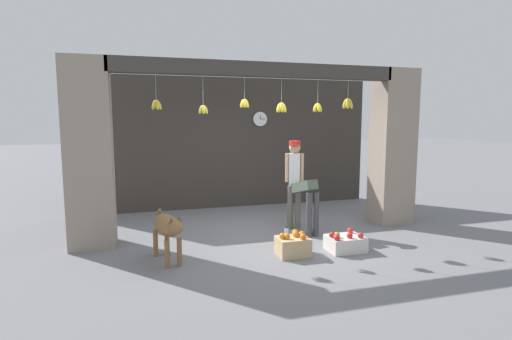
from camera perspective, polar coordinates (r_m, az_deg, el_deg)
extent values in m
plane|color=slate|center=(7.04, 0.88, -9.59)|extent=(60.00, 60.00, 0.00)
cube|color=#38332D|center=(9.29, -3.85, 3.85)|extent=(6.82, 0.12, 2.99)
cube|color=gray|center=(6.81, -22.72, 2.10)|extent=(0.70, 0.60, 2.99)
cube|color=gray|center=(8.26, 18.92, 3.07)|extent=(0.70, 0.60, 2.99)
cube|color=#3D3833|center=(6.91, 0.63, 14.15)|extent=(4.92, 0.24, 0.24)
cylinder|color=#B2AD99|center=(6.60, -14.14, 11.44)|extent=(0.01, 0.01, 0.41)
ellipsoid|color=yellow|center=(6.58, -13.69, 9.03)|extent=(0.11, 0.06, 0.17)
ellipsoid|color=yellow|center=(6.62, -13.96, 9.01)|extent=(0.08, 0.11, 0.18)
ellipsoid|color=yellow|center=(6.60, -14.37, 9.00)|extent=(0.10, 0.09, 0.18)
ellipsoid|color=yellow|center=(6.55, -14.35, 9.02)|extent=(0.10, 0.09, 0.18)
ellipsoid|color=yellow|center=(6.54, -13.93, 9.04)|extent=(0.08, 0.11, 0.18)
cylinder|color=#B2AD99|center=(6.68, -7.59, 11.22)|extent=(0.01, 0.01, 0.48)
ellipsoid|color=gold|center=(6.68, -7.20, 8.55)|extent=(0.11, 0.06, 0.16)
ellipsoid|color=gold|center=(6.71, -7.59, 8.54)|extent=(0.06, 0.11, 0.16)
ellipsoid|color=gold|center=(6.66, -7.89, 8.54)|extent=(0.11, 0.06, 0.16)
ellipsoid|color=gold|center=(6.63, -7.49, 8.56)|extent=(0.06, 0.11, 0.16)
cylinder|color=#B2AD99|center=(6.76, -1.66, 11.68)|extent=(0.01, 0.01, 0.38)
ellipsoid|color=yellow|center=(6.76, -1.32, 9.48)|extent=(0.11, 0.06, 0.16)
ellipsoid|color=yellow|center=(6.78, -1.51, 9.47)|extent=(0.09, 0.10, 0.17)
ellipsoid|color=yellow|center=(6.78, -1.81, 9.47)|extent=(0.07, 0.10, 0.17)
ellipsoid|color=yellow|center=(6.75, -1.99, 9.48)|extent=(0.10, 0.08, 0.17)
ellipsoid|color=yellow|center=(6.72, -1.92, 9.49)|extent=(0.10, 0.08, 0.17)
ellipsoid|color=yellow|center=(6.71, -1.64, 9.49)|extent=(0.07, 0.10, 0.17)
ellipsoid|color=yellow|center=(6.72, -1.37, 9.49)|extent=(0.09, 0.10, 0.17)
cylinder|color=#B2AD99|center=(7.00, 3.68, 11.31)|extent=(0.01, 0.01, 0.42)
ellipsoid|color=yellow|center=(7.00, 4.02, 8.88)|extent=(0.12, 0.07, 0.19)
ellipsoid|color=yellow|center=(7.03, 3.78, 8.88)|extent=(0.11, 0.11, 0.20)
ellipsoid|color=yellow|center=(7.03, 3.45, 8.88)|extent=(0.08, 0.12, 0.19)
ellipsoid|color=yellow|center=(6.99, 3.27, 8.89)|extent=(0.12, 0.09, 0.20)
ellipsoid|color=yellow|center=(6.95, 3.38, 8.90)|extent=(0.12, 0.09, 0.20)
ellipsoid|color=yellow|center=(6.94, 3.70, 8.90)|extent=(0.08, 0.12, 0.19)
ellipsoid|color=yellow|center=(6.96, 3.99, 8.89)|extent=(0.11, 0.11, 0.20)
cylinder|color=#B2AD99|center=(7.24, 8.83, 11.10)|extent=(0.01, 0.01, 0.43)
ellipsoid|color=yellow|center=(7.24, 9.11, 8.78)|extent=(0.12, 0.06, 0.18)
ellipsoid|color=yellow|center=(7.26, 8.64, 8.78)|extent=(0.06, 0.12, 0.18)
ellipsoid|color=yellow|center=(7.20, 8.47, 8.80)|extent=(0.12, 0.06, 0.18)
ellipsoid|color=yellow|center=(7.18, 8.94, 8.79)|extent=(0.06, 0.12, 0.18)
cylinder|color=#B2AD99|center=(7.57, 13.04, 11.19)|extent=(0.01, 0.01, 0.33)
ellipsoid|color=yellow|center=(7.58, 13.33, 9.21)|extent=(0.14, 0.07, 0.21)
ellipsoid|color=yellow|center=(7.61, 12.99, 9.21)|extent=(0.11, 0.13, 0.22)
ellipsoid|color=yellow|center=(7.59, 12.64, 9.23)|extent=(0.11, 0.13, 0.22)
ellipsoid|color=yellow|center=(7.53, 12.63, 9.25)|extent=(0.14, 0.07, 0.21)
ellipsoid|color=yellow|center=(7.51, 12.98, 9.24)|extent=(0.11, 0.13, 0.22)
ellipsoid|color=yellow|center=(7.53, 13.33, 9.23)|extent=(0.11, 0.13, 0.22)
ellipsoid|color=olive|center=(5.92, -12.67, -7.69)|extent=(0.46, 0.79, 0.29)
cylinder|color=olive|center=(5.79, -10.88, -11.42)|extent=(0.07, 0.07, 0.40)
cylinder|color=olive|center=(5.74, -12.58, -11.64)|extent=(0.07, 0.07, 0.40)
cylinder|color=olive|center=(6.30, -12.58, -9.92)|extent=(0.07, 0.07, 0.40)
cylinder|color=olive|center=(6.25, -14.15, -10.10)|extent=(0.07, 0.07, 0.40)
ellipsoid|color=olive|center=(5.53, -11.42, -8.00)|extent=(0.25, 0.31, 0.20)
cone|color=brown|center=(5.53, -10.87, -6.88)|extent=(0.07, 0.07, 0.08)
cone|color=brown|center=(5.49, -12.04, -7.00)|extent=(0.07, 0.07, 0.08)
cylinder|color=olive|center=(6.29, -13.78, -6.56)|extent=(0.10, 0.23, 0.30)
cylinder|color=#6B665B|center=(7.54, 5.98, -5.32)|extent=(0.11, 0.11, 0.81)
cylinder|color=#6B665B|center=(7.54, 4.92, -5.31)|extent=(0.11, 0.11, 0.81)
cube|color=white|center=(7.42, 5.52, 0.05)|extent=(0.25, 0.23, 0.61)
cylinder|color=tan|center=(7.41, 6.60, 0.31)|extent=(0.06, 0.06, 0.54)
cylinder|color=tan|center=(7.42, 4.44, 0.34)|extent=(0.06, 0.06, 0.54)
sphere|color=tan|center=(7.38, 5.55, 3.20)|extent=(0.21, 0.21, 0.21)
cylinder|color=red|center=(7.37, 5.56, 3.89)|extent=(0.21, 0.21, 0.07)
cube|color=red|center=(7.27, 5.55, 3.59)|extent=(0.21, 0.17, 0.01)
cylinder|color=#424247|center=(7.03, 7.59, -6.40)|extent=(0.11, 0.11, 0.78)
cylinder|color=#424247|center=(7.11, 8.53, -6.26)|extent=(0.11, 0.11, 0.78)
cube|color=#4C5B4C|center=(7.19, 6.93, -2.33)|extent=(0.32, 0.61, 0.31)
sphere|color=black|center=(7.48, 5.42, -1.39)|extent=(0.19, 0.19, 0.19)
cube|color=tan|center=(6.14, 5.27, -10.82)|extent=(0.47, 0.38, 0.28)
sphere|color=orange|center=(6.24, 5.60, -8.83)|extent=(0.09, 0.09, 0.09)
sphere|color=orange|center=(6.02, 3.74, -9.40)|extent=(0.09, 0.09, 0.09)
sphere|color=orange|center=(6.14, 6.56, -9.09)|extent=(0.09, 0.09, 0.09)
sphere|color=orange|center=(6.01, 6.74, -9.46)|extent=(0.09, 0.09, 0.09)
sphere|color=orange|center=(6.01, 4.45, -9.43)|extent=(0.09, 0.09, 0.09)
sphere|color=orange|center=(6.13, 5.71, -9.12)|extent=(0.09, 0.09, 0.09)
cube|color=silver|center=(6.48, 12.64, -10.21)|extent=(0.55, 0.43, 0.23)
sphere|color=red|center=(6.65, 13.31, -8.40)|extent=(0.09, 0.09, 0.09)
sphere|color=red|center=(6.21, 11.49, -9.47)|extent=(0.09, 0.09, 0.09)
sphere|color=red|center=(6.36, 13.24, -9.11)|extent=(0.09, 0.09, 0.09)
sphere|color=red|center=(6.41, 14.70, -9.02)|extent=(0.09, 0.09, 0.09)
sphere|color=red|center=(6.24, 11.39, -9.37)|extent=(0.09, 0.09, 0.09)
sphere|color=red|center=(6.34, 10.80, -9.09)|extent=(0.09, 0.09, 0.09)
sphere|color=#99B238|center=(6.35, 11.49, -9.09)|extent=(0.09, 0.09, 0.09)
cylinder|color=silver|center=(6.72, 4.37, -9.32)|extent=(0.07, 0.07, 0.25)
cylinder|color=black|center=(6.68, 4.38, -8.16)|extent=(0.04, 0.04, 0.03)
cylinder|color=black|center=(9.39, 0.58, 7.29)|extent=(0.35, 0.01, 0.35)
cylinder|color=white|center=(9.38, 0.60, 7.29)|extent=(0.33, 0.02, 0.33)
cube|color=black|center=(9.37, 0.62, 7.52)|extent=(0.01, 0.01, 0.09)
cube|color=black|center=(9.38, 0.92, 7.29)|extent=(0.13, 0.01, 0.01)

